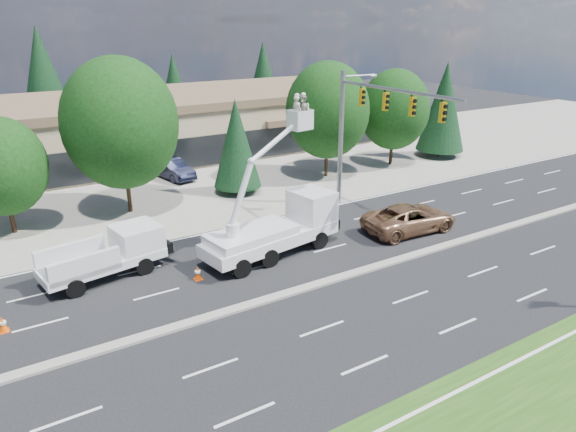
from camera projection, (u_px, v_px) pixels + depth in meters
ground at (283, 296)px, 23.92m from camera, size 140.00×140.00×0.00m
concrete_apron at (152, 185)px, 39.88m from camera, size 140.00×22.00×0.01m
road_median at (283, 295)px, 23.89m from camera, size 120.00×0.55×0.12m
strip_mall at (116, 127)px, 46.83m from camera, size 50.40×15.40×5.50m
tree_front_c at (1, 167)px, 29.58m from camera, size 5.06×5.06×7.02m
tree_front_d at (121, 124)px, 32.32m from camera, size 7.27×7.27×10.09m
tree_front_e at (236, 143)px, 36.99m from camera, size 3.49×3.49×6.89m
tree_front_f at (328, 110)px, 40.26m from camera, size 6.61×6.61×9.17m
tree_front_g at (394, 110)px, 43.84m from camera, size 5.96×5.96×8.27m
tree_front_h at (444, 107)px, 46.82m from camera, size 4.36×4.36×8.59m
tree_back_b at (44, 79)px, 53.28m from camera, size 5.89×5.89×11.62m
tree_back_c at (174, 88)px, 60.67m from camera, size 4.26×4.26×8.39m
tree_back_d at (263, 77)px, 66.26m from camera, size 4.83×4.83×9.52m
signal_mast at (363, 121)px, 32.22m from camera, size 2.76×10.16×9.00m
utility_pickup at (111, 258)px, 25.57m from camera, size 6.22×3.18×2.27m
bucket_truck at (281, 221)px, 27.88m from camera, size 8.21×3.62×8.53m
traffic_cone_a at (3, 324)px, 21.06m from camera, size 0.40×0.40×0.70m
traffic_cone_b at (198, 273)px, 25.30m from camera, size 0.40×0.40×0.70m
traffic_cone_c at (248, 257)px, 27.01m from camera, size 0.40×0.40×0.70m
minivan at (410, 218)px, 30.97m from camera, size 6.11×3.11×1.65m
parked_car_east at (172, 169)px, 41.38m from camera, size 2.65×5.06×1.59m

